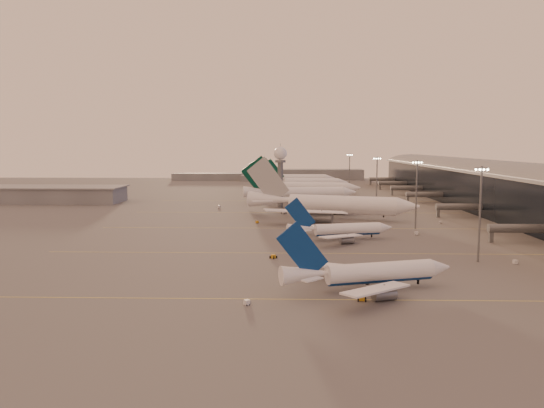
{
  "coord_description": "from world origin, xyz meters",
  "views": [
    {
      "loc": [
        7.84,
        -137.13,
        30.41
      ],
      "look_at": [
        2.49,
        62.9,
        8.03
      ],
      "focal_mm": 35.0,
      "sensor_mm": 36.0,
      "label": 1
    }
  ],
  "objects": [
    {
      "name": "ground",
      "position": [
        0.0,
        0.0,
        0.0
      ],
      "size": [
        700.0,
        700.0,
        0.0
      ],
      "primitive_type": "plane",
      "color": "#605E5E",
      "rests_on": "ground"
    },
    {
      "name": "taxiway_markings",
      "position": [
        30.0,
        56.0,
        0.01
      ],
      "size": [
        180.0,
        185.25,
        0.02
      ],
      "color": "#EBD653",
      "rests_on": "ground"
    },
    {
      "name": "terminal",
      "position": [
        107.88,
        110.09,
        10.52
      ],
      "size": [
        57.0,
        362.0,
        23.04
      ],
      "color": "black",
      "rests_on": "ground"
    },
    {
      "name": "hangar",
      "position": [
        -120.0,
        140.0,
        4.32
      ],
      "size": [
        82.0,
        27.0,
        8.5
      ],
      "color": "slate",
      "rests_on": "ground"
    },
    {
      "name": "radar_tower",
      "position": [
        5.0,
        120.0,
        20.95
      ],
      "size": [
        6.4,
        6.4,
        31.1
      ],
      "color": "slate",
      "rests_on": "ground"
    },
    {
      "name": "mast_a",
      "position": [
        58.0,
        0.0,
        13.74
      ],
      "size": [
        3.6,
        0.56,
        25.0
      ],
      "color": "slate",
      "rests_on": "ground"
    },
    {
      "name": "mast_b",
      "position": [
        55.0,
        55.0,
        13.74
      ],
      "size": [
        3.6,
        0.56,
        25.0
      ],
      "color": "slate",
      "rests_on": "ground"
    },
    {
      "name": "mast_c",
      "position": [
        50.0,
        110.0,
        13.74
      ],
      "size": [
        3.6,
        0.56,
        25.0
      ],
      "color": "slate",
      "rests_on": "ground"
    },
    {
      "name": "mast_d",
      "position": [
        48.0,
        200.0,
        13.74
      ],
      "size": [
        3.6,
        0.56,
        25.0
      ],
      "color": "slate",
      "rests_on": "ground"
    },
    {
      "name": "distant_horizon",
      "position": [
        2.62,
        325.14,
        3.89
      ],
      "size": [
        165.0,
        37.5,
        9.0
      ],
      "color": "slate",
      "rests_on": "ground"
    },
    {
      "name": "narrowbody_near",
      "position": [
        25.14,
        -28.16,
        3.11
      ],
      "size": [
        38.28,
        30.1,
        15.37
      ],
      "color": "white",
      "rests_on": "ground"
    },
    {
      "name": "narrowbody_mid",
      "position": [
        25.31,
        31.32,
        2.84
      ],
      "size": [
        35.41,
        27.95,
        14.03
      ],
      "color": "white",
      "rests_on": "ground"
    },
    {
      "name": "widebody_white",
      "position": [
        26.5,
        80.76,
        4.43
      ],
      "size": [
        70.48,
        55.66,
        25.53
      ],
      "color": "white",
      "rests_on": "ground"
    },
    {
      "name": "greentail_a",
      "position": [
        15.46,
        139.51,
        3.91
      ],
      "size": [
        60.77,
        48.77,
        22.14
      ],
      "color": "white",
      "rests_on": "ground"
    },
    {
      "name": "greentail_b",
      "position": [
        20.84,
        174.72,
        4.01
      ],
      "size": [
        62.19,
        49.89,
        22.68
      ],
      "color": "white",
      "rests_on": "ground"
    },
    {
      "name": "greentail_c",
      "position": [
        20.99,
        219.99,
        3.76
      ],
      "size": [
        58.6,
        47.28,
        21.28
      ],
      "color": "white",
      "rests_on": "ground"
    },
    {
      "name": "greentail_d",
      "position": [
        14.24,
        259.43,
        3.97
      ],
      "size": [
        61.86,
        49.99,
        22.48
      ],
      "color": "white",
      "rests_on": "ground"
    },
    {
      "name": "gsv_truck_a",
      "position": [
        0.77,
        -38.86,
        1.08
      ],
      "size": [
        5.34,
        4.54,
        2.11
      ],
      "color": "silver",
      "rests_on": "ground"
    },
    {
      "name": "gsv_tug_near",
      "position": [
        22.73,
        -35.78,
        0.57
      ],
      "size": [
        2.72,
        4.1,
        1.11
      ],
      "color": "orange",
      "rests_on": "ground"
    },
    {
      "name": "gsv_catering_a",
      "position": [
        66.8,
        -2.4,
        2.08
      ],
      "size": [
        5.48,
        3.44,
        4.17
      ],
      "color": "silver",
      "rests_on": "ground"
    },
    {
      "name": "gsv_tug_mid",
      "position": [
        4.47,
        2.62,
        0.52
      ],
      "size": [
        4.05,
        3.82,
        1.0
      ],
      "color": "orange",
      "rests_on": "ground"
    },
    {
      "name": "gsv_truck_b",
      "position": [
        52.47,
        41.0,
        1.21
      ],
      "size": [
        5.94,
        2.38,
        2.38
      ],
      "color": "silver",
      "rests_on": "ground"
    },
    {
      "name": "gsv_truck_c",
      "position": [
        -3.1,
        67.12,
        1.04
      ],
      "size": [
        5.28,
        4.07,
        2.04
      ],
      "color": "orange",
      "rests_on": "ground"
    },
    {
      "name": "gsv_catering_b",
      "position": [
        67.96,
        68.27,
        1.75
      ],
      "size": [
        4.68,
        3.42,
        3.51
      ],
      "color": "silver",
      "rests_on": "ground"
    },
    {
      "name": "gsv_tug_far",
      "position": [
        6.89,
        95.02,
        0.55
      ],
      "size": [
        4.08,
        4.28,
        1.06
      ],
      "color": "silver",
      "rests_on": "ground"
    },
    {
      "name": "gsv_truck_d",
      "position": [
        -24.63,
        117.86,
        1.23
      ],
      "size": [
        3.48,
        6.29,
        2.4
      ],
      "color": "silver",
      "rests_on": "ground"
    }
  ]
}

